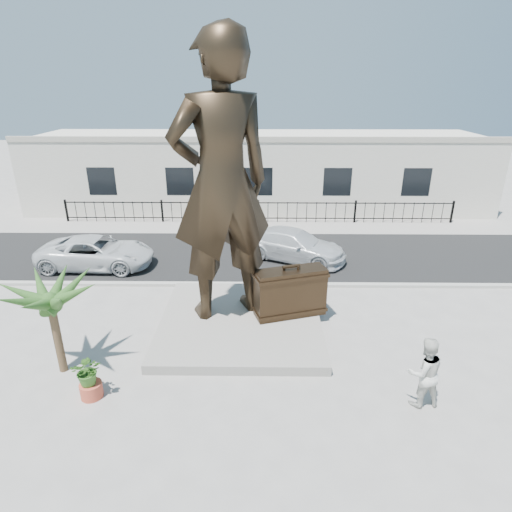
{
  "coord_description": "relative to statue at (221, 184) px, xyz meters",
  "views": [
    {
      "loc": [
        0.16,
        -10.7,
        7.48
      ],
      "look_at": [
        0.0,
        2.0,
        2.3
      ],
      "focal_mm": 30.0,
      "sensor_mm": 36.0,
      "label": 1
    }
  ],
  "objects": [
    {
      "name": "street",
      "position": [
        1.05,
        5.99,
        -4.64
      ],
      "size": [
        40.0,
        7.0,
        0.01
      ],
      "primitive_type": "cube",
      "color": "black",
      "rests_on": "ground"
    },
    {
      "name": "ground",
      "position": [
        1.05,
        -2.01,
        -4.64
      ],
      "size": [
        100.0,
        100.0,
        0.0
      ],
      "primitive_type": "plane",
      "color": "#9E9991",
      "rests_on": "ground"
    },
    {
      "name": "planter",
      "position": [
        -3.11,
        -3.97,
        -4.44
      ],
      "size": [
        0.56,
        0.56,
        0.4
      ],
      "primitive_type": "cylinder",
      "color": "#BF4932",
      "rests_on": "ground"
    },
    {
      "name": "shrub",
      "position": [
        -3.11,
        -3.97,
        -3.83
      ],
      "size": [
        0.82,
        0.74,
        0.82
      ],
      "primitive_type": "imported",
      "rotation": [
        0.0,
        0.0,
        0.15
      ],
      "color": "#366621",
      "rests_on": "planter"
    },
    {
      "name": "car_silver",
      "position": [
        2.68,
        5.27,
        -3.95
      ],
      "size": [
        5.08,
        3.7,
        1.37
      ],
      "primitive_type": "imported",
      "rotation": [
        0.0,
        0.0,
        1.14
      ],
      "color": "silver",
      "rests_on": "street"
    },
    {
      "name": "fence",
      "position": [
        1.05,
        10.79,
        -4.04
      ],
      "size": [
        22.0,
        0.1,
        1.2
      ],
      "primitive_type": "cube",
      "color": "black",
      "rests_on": "ground"
    },
    {
      "name": "palm_tree",
      "position": [
        -4.3,
        -2.91,
        -4.64
      ],
      "size": [
        1.8,
        1.8,
        3.2
      ],
      "primitive_type": null,
      "color": "#284C1B",
      "rests_on": "ground"
    },
    {
      "name": "building",
      "position": [
        1.05,
        14.99,
        -2.44
      ],
      "size": [
        28.0,
        7.0,
        4.4
      ],
      "primitive_type": "cube",
      "color": "silver",
      "rests_on": "ground"
    },
    {
      "name": "statue",
      "position": [
        0.0,
        0.0,
        0.0
      ],
      "size": [
        3.73,
        3.16,
        8.69
      ],
      "primitive_type": "imported",
      "rotation": [
        0.0,
        0.0,
        3.55
      ],
      "color": "black",
      "rests_on": "plinth"
    },
    {
      "name": "worker",
      "position": [
        -2.18,
        9.91,
        -3.67
      ],
      "size": [
        1.34,
        0.92,
        1.9
      ],
      "primitive_type": "imported",
      "rotation": [
        0.0,
        0.0,
        0.19
      ],
      "color": "#E9550C",
      "rests_on": "far_sidewalk"
    },
    {
      "name": "tourist",
      "position": [
        5.19,
        -4.12,
        -3.71
      ],
      "size": [
        1.0,
        0.83,
        1.88
      ],
      "primitive_type": "imported",
      "rotation": [
        0.0,
        0.0,
        3.28
      ],
      "color": "silver",
      "rests_on": "ground"
    },
    {
      "name": "curb",
      "position": [
        1.05,
        2.49,
        -4.58
      ],
      "size": [
        40.0,
        0.25,
        0.12
      ],
      "primitive_type": "cube",
      "color": "#A5A399",
      "rests_on": "ground"
    },
    {
      "name": "suitcase",
      "position": [
        2.17,
        -0.23,
        -3.53
      ],
      "size": [
        2.41,
        1.38,
        1.62
      ],
      "primitive_type": "cube",
      "rotation": [
        0.0,
        0.0,
        0.3
      ],
      "color": "black",
      "rests_on": "plinth"
    },
    {
      "name": "far_sidewalk",
      "position": [
        1.05,
        9.99,
        -4.63
      ],
      "size": [
        40.0,
        2.5,
        0.02
      ],
      "primitive_type": "cube",
      "color": "#9E9991",
      "rests_on": "ground"
    },
    {
      "name": "plinth",
      "position": [
        0.55,
        -0.51,
        -4.49
      ],
      "size": [
        5.2,
        5.2,
        0.3
      ],
      "primitive_type": "cube",
      "color": "gray",
      "rests_on": "ground"
    },
    {
      "name": "car_white",
      "position": [
        -5.89,
        4.29,
        -3.96
      ],
      "size": [
        4.86,
        2.33,
        1.34
      ],
      "primitive_type": "imported",
      "rotation": [
        0.0,
        0.0,
        1.55
      ],
      "color": "silver",
      "rests_on": "street"
    }
  ]
}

